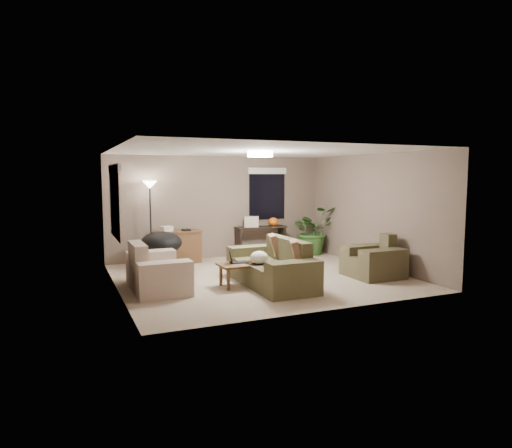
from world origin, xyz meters
name	(u,v)px	position (x,y,z in m)	size (l,w,h in m)	color
room_shell	(260,215)	(0.00, 0.00, 1.25)	(5.50, 5.50, 5.50)	tan
main_sofa	(273,269)	(-0.04, -0.68, 0.29)	(0.95, 2.20, 0.85)	#4B482D
throw_pillows	(285,249)	(0.21, -0.68, 0.65)	(0.39, 1.40, 0.47)	#8C7251
loveseat	(156,273)	(-2.11, -0.16, 0.30)	(0.90, 1.60, 0.85)	#BCB2A0
armchair	(374,262)	(2.11, -0.87, 0.30)	(0.95, 1.00, 0.85)	#4D472E
coffee_table	(246,266)	(-0.53, -0.56, 0.36)	(1.00, 0.55, 0.42)	brown
laptop	(235,260)	(-0.70, -0.46, 0.48)	(0.41, 0.28, 0.24)	black
plastic_bag	(259,257)	(-0.33, -0.71, 0.54)	(0.34, 0.30, 0.24)	white
desk	(177,247)	(-1.16, 2.14, 0.38)	(1.10, 0.50, 0.75)	brown
desk_papers	(171,229)	(-1.31, 2.13, 0.80)	(0.69, 0.30, 0.12)	silver
console_table	(261,239)	(1.01, 2.24, 0.44)	(1.30, 0.40, 0.75)	black
pumpkin	(273,222)	(1.36, 2.24, 0.86)	(0.26, 0.26, 0.22)	orange
cardboard_box	(252,222)	(0.76, 2.24, 0.88)	(0.35, 0.26, 0.26)	beige
papasan_chair	(161,247)	(-1.60, 1.76, 0.47)	(1.19, 1.19, 0.80)	black
floor_lamp	(150,195)	(-1.76, 2.14, 1.60)	(0.32, 0.32, 1.91)	black
ceiling_fixture	(260,154)	(0.00, 0.00, 2.44)	(0.50, 0.50, 0.10)	white
houseplant	(312,236)	(2.35, 1.94, 0.48)	(1.12, 1.24, 0.97)	#2D5923
cat_scratching_post	(351,258)	(2.24, 0.10, 0.21)	(0.32, 0.32, 0.50)	tan
window_left	(114,189)	(-2.73, 0.30, 1.78)	(0.05, 1.56, 1.33)	black
window_back	(267,185)	(1.30, 2.48, 1.79)	(1.06, 0.05, 1.33)	black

